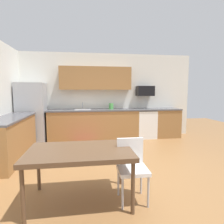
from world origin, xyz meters
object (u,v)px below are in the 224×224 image
(chair_near_table, at_px, (132,164))
(refrigerator, at_px, (32,113))
(kettle, at_px, (111,107))
(dining_table, at_px, (80,154))
(oven_range, at_px, (145,124))
(microwave, at_px, (145,91))

(chair_near_table, bearing_deg, refrigerator, 122.75)
(kettle, bearing_deg, dining_table, -105.16)
(dining_table, distance_m, chair_near_table, 0.73)
(oven_range, bearing_deg, kettle, 177.44)
(dining_table, xyz_separation_m, kettle, (0.92, 3.41, 0.35))
(refrigerator, distance_m, kettle, 2.36)
(microwave, bearing_deg, oven_range, -90.00)
(refrigerator, distance_m, chair_near_table, 3.97)
(oven_range, bearing_deg, chair_near_table, -111.37)
(chair_near_table, bearing_deg, microwave, 69.18)
(microwave, distance_m, chair_near_table, 3.89)
(dining_table, relative_size, chair_near_table, 1.65)
(kettle, bearing_deg, microwave, 2.56)
(oven_range, distance_m, chair_near_table, 3.66)
(dining_table, bearing_deg, chair_near_table, -3.86)
(microwave, xyz_separation_m, dining_table, (-2.04, -3.46, -0.84))
(refrigerator, xyz_separation_m, chair_near_table, (2.14, -3.33, -0.37))
(microwave, relative_size, chair_near_table, 0.64)
(refrigerator, height_order, chair_near_table, refrigerator)
(kettle, bearing_deg, refrigerator, -176.84)
(chair_near_table, bearing_deg, dining_table, 176.14)
(microwave, bearing_deg, dining_table, -120.56)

